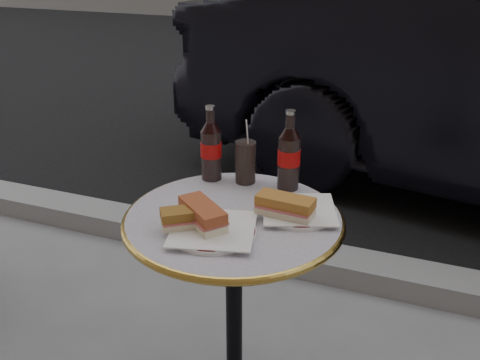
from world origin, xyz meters
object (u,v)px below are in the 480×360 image
(plate_right, at_px, (299,212))
(bistro_table, at_px, (234,321))
(plate_left, at_px, (213,231))
(cola_glass, at_px, (245,162))
(cola_bottle_right, at_px, (289,150))
(cola_bottle_left, at_px, (211,143))

(plate_right, bearing_deg, bistro_table, -155.21)
(plate_right, bearing_deg, plate_left, -133.28)
(bistro_table, height_order, cola_glass, cola_glass)
(cola_bottle_right, height_order, cola_glass, cola_bottle_right)
(plate_right, bearing_deg, cola_bottle_right, 117.21)
(bistro_table, distance_m, cola_bottle_right, 0.55)
(plate_left, height_order, plate_right, same)
(cola_glass, bearing_deg, cola_bottle_left, -173.10)
(cola_bottle_left, relative_size, cola_glass, 1.78)
(plate_left, height_order, cola_bottle_right, cola_bottle_right)
(cola_bottle_left, bearing_deg, cola_glass, 6.90)
(plate_left, bearing_deg, cola_glass, 96.29)
(cola_bottle_left, height_order, cola_glass, cola_bottle_left)
(cola_bottle_left, bearing_deg, plate_left, -65.45)
(bistro_table, bearing_deg, plate_right, 24.79)
(bistro_table, bearing_deg, cola_bottle_left, 127.22)
(plate_right, relative_size, cola_bottle_right, 0.85)
(cola_glass, bearing_deg, plate_right, -34.19)
(bistro_table, xyz_separation_m, plate_right, (0.17, 0.08, 0.37))
(plate_right, height_order, cola_bottle_left, cola_bottle_left)
(cola_glass, bearing_deg, plate_left, -83.71)
(plate_left, xyz_separation_m, cola_bottle_left, (-0.15, 0.32, 0.12))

